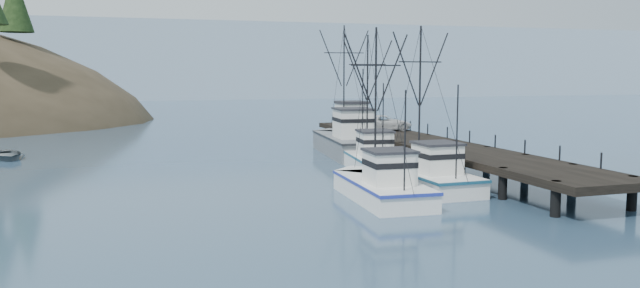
% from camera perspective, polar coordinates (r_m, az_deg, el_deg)
% --- Properties ---
extents(ground, '(400.00, 400.00, 0.00)m').
position_cam_1_polar(ground, '(34.75, 1.34, -6.52)').
color(ground, '#2D4864').
rests_on(ground, ground).
extents(pier, '(6.00, 44.00, 2.00)m').
position_cam_1_polar(pier, '(54.48, 9.89, -0.07)').
color(pier, black).
rests_on(pier, ground).
extents(distant_ridge, '(360.00, 40.00, 26.00)m').
position_cam_1_polar(distant_ridge, '(203.28, -11.57, 4.16)').
color(distant_ridge, '#9EB2C6').
rests_on(distant_ridge, ground).
extents(distant_ridge_far, '(180.00, 25.00, 18.00)m').
position_cam_1_polar(distant_ridge_far, '(219.13, -25.14, 3.84)').
color(distant_ridge_far, silver).
rests_on(distant_ridge_far, ground).
extents(trawler_near, '(3.90, 11.22, 11.40)m').
position_cam_1_polar(trawler_near, '(43.44, 9.62, -2.88)').
color(trawler_near, white).
rests_on(trawler_near, ground).
extents(trawler_mid, '(4.18, 11.10, 11.02)m').
position_cam_1_polar(trawler_mid, '(39.16, 5.53, -3.85)').
color(trawler_mid, white).
rests_on(trawler_mid, ground).
extents(trawler_far, '(4.77, 11.11, 11.33)m').
position_cam_1_polar(trawler_far, '(51.70, 4.58, -1.31)').
color(trawler_far, white).
rests_on(trawler_far, ground).
extents(work_vessel, '(5.81, 15.30, 12.79)m').
position_cam_1_polar(work_vessel, '(60.28, 2.52, 0.21)').
color(work_vessel, slate).
rests_on(work_vessel, ground).
extents(pier_shed, '(3.00, 3.20, 2.80)m').
position_cam_1_polar(pier_shed, '(68.22, 2.89, 2.79)').
color(pier_shed, silver).
rests_on(pier_shed, pier).
extents(pickup_truck, '(5.88, 3.08, 1.58)m').
position_cam_1_polar(pickup_truck, '(63.74, 5.87, 1.93)').
color(pickup_truck, silver).
rests_on(pickup_truck, pier).
extents(motorboat, '(5.61, 6.65, 1.17)m').
position_cam_1_polar(motorboat, '(64.02, -26.84, -1.23)').
color(motorboat, slate).
rests_on(motorboat, ground).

